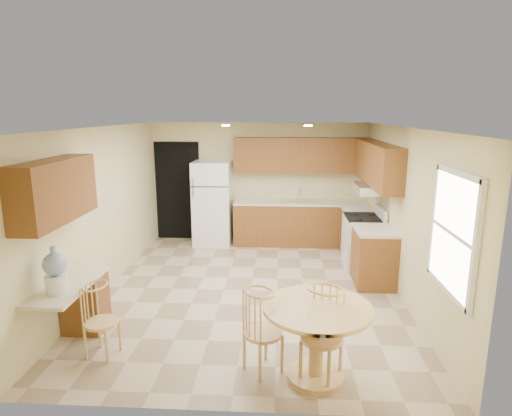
# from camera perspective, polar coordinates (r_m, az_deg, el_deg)

# --- Properties ---
(floor) EXTENTS (5.50, 5.50, 0.00)m
(floor) POSITION_cam_1_polar(r_m,az_deg,el_deg) (6.77, -0.74, -10.93)
(floor) COLOR tan
(floor) RESTS_ON ground
(ceiling) EXTENTS (4.50, 5.50, 0.02)m
(ceiling) POSITION_cam_1_polar(r_m,az_deg,el_deg) (6.20, -0.81, 10.73)
(ceiling) COLOR white
(ceiling) RESTS_ON wall_back
(wall_back) EXTENTS (4.50, 0.02, 2.50)m
(wall_back) POSITION_cam_1_polar(r_m,az_deg,el_deg) (9.06, 0.44, 3.43)
(wall_back) COLOR beige
(wall_back) RESTS_ON floor
(wall_front) EXTENTS (4.50, 0.02, 2.50)m
(wall_front) POSITION_cam_1_polar(r_m,az_deg,el_deg) (3.76, -3.74, -10.30)
(wall_front) COLOR beige
(wall_front) RESTS_ON floor
(wall_left) EXTENTS (0.02, 5.50, 2.50)m
(wall_left) POSITION_cam_1_polar(r_m,az_deg,el_deg) (6.90, -19.76, -0.31)
(wall_left) COLOR beige
(wall_left) RESTS_ON floor
(wall_right) EXTENTS (0.02, 5.50, 2.50)m
(wall_right) POSITION_cam_1_polar(r_m,az_deg,el_deg) (6.61, 19.08, -0.81)
(wall_right) COLOR beige
(wall_right) RESTS_ON floor
(doorway) EXTENTS (0.90, 0.02, 2.10)m
(doorway) POSITION_cam_1_polar(r_m,az_deg,el_deg) (9.33, -10.37, 2.25)
(doorway) COLOR black
(doorway) RESTS_ON floor
(base_cab_back) EXTENTS (2.75, 0.60, 0.87)m
(base_cab_back) POSITION_cam_1_polar(r_m,az_deg,el_deg) (8.94, 5.95, -2.11)
(base_cab_back) COLOR brown
(base_cab_back) RESTS_ON floor
(counter_back) EXTENTS (2.75, 0.63, 0.04)m
(counter_back) POSITION_cam_1_polar(r_m,az_deg,el_deg) (8.84, 6.02, 0.74)
(counter_back) COLOR beige
(counter_back) RESTS_ON base_cab_back
(base_cab_right_a) EXTENTS (0.60, 0.59, 0.87)m
(base_cab_right_a) POSITION_cam_1_polar(r_m,az_deg,el_deg) (8.49, 13.40, -3.20)
(base_cab_right_a) COLOR brown
(base_cab_right_a) RESTS_ON floor
(counter_right_a) EXTENTS (0.63, 0.59, 0.04)m
(counter_right_a) POSITION_cam_1_polar(r_m,az_deg,el_deg) (8.38, 13.56, -0.21)
(counter_right_a) COLOR beige
(counter_right_a) RESTS_ON base_cab_right_a
(base_cab_right_b) EXTENTS (0.60, 0.80, 0.87)m
(base_cab_right_b) POSITION_cam_1_polar(r_m,az_deg,el_deg) (7.13, 15.41, -6.41)
(base_cab_right_b) COLOR brown
(base_cab_right_b) RESTS_ON floor
(counter_right_b) EXTENTS (0.63, 0.80, 0.04)m
(counter_right_b) POSITION_cam_1_polar(r_m,az_deg,el_deg) (7.00, 15.63, -2.88)
(counter_right_b) COLOR beige
(counter_right_b) RESTS_ON base_cab_right_b
(upper_cab_back) EXTENTS (2.75, 0.33, 0.70)m
(upper_cab_back) POSITION_cam_1_polar(r_m,az_deg,el_deg) (8.82, 6.12, 7.03)
(upper_cab_back) COLOR brown
(upper_cab_back) RESTS_ON wall_back
(upper_cab_right) EXTENTS (0.33, 2.42, 0.70)m
(upper_cab_right) POSITION_cam_1_polar(r_m,az_deg,el_deg) (7.62, 15.79, 5.73)
(upper_cab_right) COLOR brown
(upper_cab_right) RESTS_ON wall_right
(upper_cab_left) EXTENTS (0.33, 1.40, 0.70)m
(upper_cab_left) POSITION_cam_1_polar(r_m,az_deg,el_deg) (5.30, -25.22, 2.09)
(upper_cab_left) COLOR brown
(upper_cab_left) RESTS_ON wall_left
(sink) EXTENTS (0.78, 0.44, 0.01)m
(sink) POSITION_cam_1_polar(r_m,az_deg,el_deg) (8.83, 5.86, 0.88)
(sink) COLOR silver
(sink) RESTS_ON counter_back
(range_hood) EXTENTS (0.50, 0.76, 0.14)m
(range_hood) POSITION_cam_1_polar(r_m,az_deg,el_deg) (7.64, 15.02, 2.52)
(range_hood) COLOR silver
(range_hood) RESTS_ON upper_cab_right
(desk_pedestal) EXTENTS (0.48, 0.42, 0.72)m
(desk_pedestal) POSITION_cam_1_polar(r_m,az_deg,el_deg) (5.93, -21.81, -11.67)
(desk_pedestal) COLOR brown
(desk_pedestal) RESTS_ON floor
(desk_top) EXTENTS (0.50, 1.20, 0.04)m
(desk_top) POSITION_cam_1_polar(r_m,az_deg,el_deg) (5.47, -23.82, -9.50)
(desk_top) COLOR beige
(desk_top) RESTS_ON desk_pedestal
(window) EXTENTS (0.06, 1.12, 1.30)m
(window) POSITION_cam_1_polar(r_m,az_deg,el_deg) (4.84, 24.86, -3.05)
(window) COLOR white
(window) RESTS_ON wall_right
(can_light_a) EXTENTS (0.14, 0.14, 0.02)m
(can_light_a) POSITION_cam_1_polar(r_m,az_deg,el_deg) (7.45, -4.06, 10.92)
(can_light_a) COLOR white
(can_light_a) RESTS_ON ceiling
(can_light_b) EXTENTS (0.14, 0.14, 0.02)m
(can_light_b) POSITION_cam_1_polar(r_m,az_deg,el_deg) (7.40, 6.96, 10.85)
(can_light_b) COLOR white
(can_light_b) RESTS_ON ceiling
(refrigerator) EXTENTS (0.76, 0.74, 1.73)m
(refrigerator) POSITION_cam_1_polar(r_m,az_deg,el_deg) (8.89, -5.80, 0.65)
(refrigerator) COLOR white
(refrigerator) RESTS_ON floor
(stove) EXTENTS (0.65, 0.76, 1.09)m
(stove) POSITION_cam_1_polar(r_m,az_deg,el_deg) (7.84, 14.08, -4.31)
(stove) COLOR white
(stove) RESTS_ON floor
(dining_table) EXTENTS (1.10, 1.10, 0.82)m
(dining_table) POSITION_cam_1_polar(r_m,az_deg,el_deg) (4.56, 8.10, -16.02)
(dining_table) COLOR #E2B771
(dining_table) RESTS_ON floor
(chair_table_a) EXTENTS (0.40, 0.51, 0.92)m
(chair_table_a) POSITION_cam_1_polar(r_m,az_deg,el_deg) (4.56, 0.91, -15.55)
(chair_table_a) COLOR #E2B771
(chair_table_a) RESTS_ON floor
(chair_table_b) EXTENTS (0.43, 0.50, 0.98)m
(chair_table_b) POSITION_cam_1_polar(r_m,az_deg,el_deg) (4.45, 8.89, -15.89)
(chair_table_b) COLOR #E2B771
(chair_table_b) RESTS_ON floor
(chair_desk) EXTENTS (0.37, 0.48, 0.84)m
(chair_desk) POSITION_cam_1_polar(r_m,az_deg,el_deg) (5.16, -20.36, -13.45)
(chair_desk) COLOR #E2B771
(chair_desk) RESTS_ON floor
(water_crock) EXTENTS (0.26, 0.26, 0.53)m
(water_crock) POSITION_cam_1_polar(r_m,az_deg,el_deg) (5.20, -25.17, -7.72)
(water_crock) COLOR white
(water_crock) RESTS_ON desk_top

